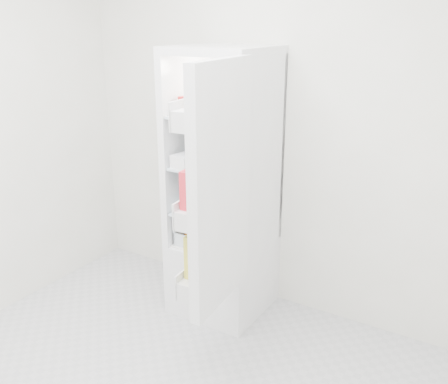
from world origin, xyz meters
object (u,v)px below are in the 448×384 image
Objects in this scene: red_cabbage at (249,196)px; mushroom_bowl at (199,202)px; refrigerator at (226,217)px; fridge_door at (216,192)px.

red_cabbage is 0.34m from mushroom_bowl.
refrigerator is at bearing -157.89° from red_cabbage.
fridge_door is (0.47, -0.51, 0.31)m from mushroom_bowl.
red_cabbage is 0.94× the size of mushroom_bowl.
mushroom_bowl is at bearing 37.30° from fridge_door.
fridge_door is at bearing -75.39° from red_cabbage.
red_cabbage is at bearing 9.57° from fridge_door.
fridge_door reaches higher than mushroom_bowl.
refrigerator reaches higher than red_cabbage.
red_cabbage reaches higher than mushroom_bowl.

